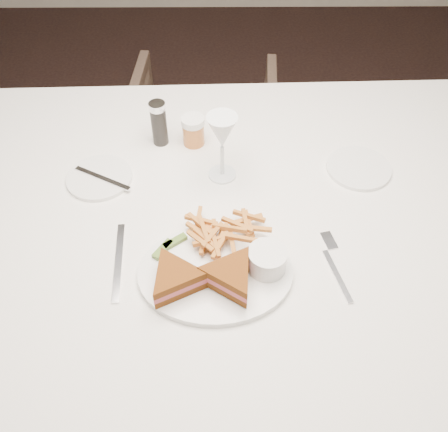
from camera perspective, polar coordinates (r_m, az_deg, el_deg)
ground at (r=1.86m, az=-11.49°, el=-12.69°), size 5.00×5.00×0.00m
table at (r=1.44m, az=-0.01°, el=-9.85°), size 1.62×1.10×0.75m
chair_far at (r=2.08m, az=-2.30°, el=9.13°), size 0.60×0.57×0.59m
table_setting at (r=1.08m, az=-0.82°, el=-0.90°), size 0.80×0.62×0.18m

